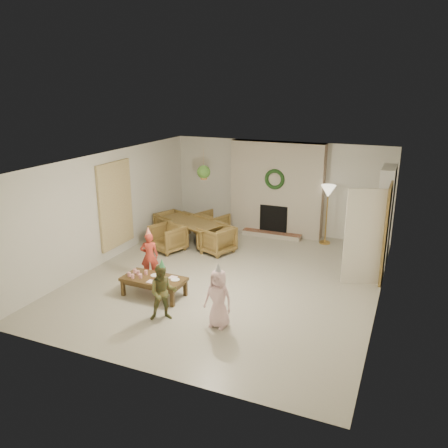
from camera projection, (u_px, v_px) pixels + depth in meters
The scene contains 56 objects.
floor at pixel (230, 278), 9.58m from camera, with size 7.00×7.00×0.00m, color #B7B29E.
ceiling at pixel (230, 161), 8.83m from camera, with size 7.00×7.00×0.00m, color white.
wall_back at pixel (279, 187), 12.28m from camera, with size 7.00×7.00×0.00m, color silver.
wall_front at pixel (132, 291), 6.13m from camera, with size 7.00×7.00×0.00m, color silver.
wall_left at pixel (109, 207), 10.33m from camera, with size 7.00×7.00×0.00m, color silver.
wall_right at pixel (384, 241), 8.08m from camera, with size 7.00×7.00×0.00m, color silver.
fireplace_mass at pixel (277, 189), 12.10m from camera, with size 2.50×0.40×2.50m, color #4C2514.
fireplace_hearth at pixel (271, 234), 12.15m from camera, with size 1.60×0.30×0.12m, color #612D1A.
fireplace_firebox at pixel (274, 219), 12.18m from camera, with size 0.75×0.12×0.75m, color black.
fireplace_wreath at pixel (275, 179), 11.81m from camera, with size 0.54×0.54×0.10m, color #163614.
floor_lamp_base at pixel (325, 242), 11.67m from camera, with size 0.29×0.29×0.03m, color gold.
floor_lamp_post at pixel (326, 217), 11.46m from camera, with size 0.03×0.03×1.38m, color gold.
floor_lamp_shade at pixel (328, 191), 11.27m from camera, with size 0.37×0.37×0.31m, color beige.
bookshelf_carcass at pixel (384, 215), 10.20m from camera, with size 0.30×1.00×2.20m, color white.
bookshelf_shelf_a at pixel (381, 242), 10.40m from camera, with size 0.30×0.92×0.03m, color white.
bookshelf_shelf_b at pixel (382, 226), 10.28m from camera, with size 0.30×0.92×0.03m, color white.
bookshelf_shelf_c at pixel (384, 209), 10.16m from camera, with size 0.30×0.92×0.03m, color white.
bookshelf_shelf_d at pixel (386, 191), 10.05m from camera, with size 0.30×0.92×0.03m, color white.
books_row_lower at pixel (380, 238), 10.24m from camera, with size 0.20×0.40×0.24m, color #AB411F.
books_row_mid at pixel (382, 219), 10.29m from camera, with size 0.20×0.44×0.24m, color #284D95.
books_row_upper at pixel (384, 204), 10.05m from camera, with size 0.20×0.36×0.22m, color #A78B23.
door_frame at pixel (386, 233), 9.22m from camera, with size 0.05×0.86×2.04m, color brown.
door_leaf at pixel (364, 237), 9.03m from camera, with size 0.05×0.80×2.00m, color beige.
curtain_panel at pixel (116, 205), 10.49m from camera, with size 0.06×1.20×2.00m, color beige.
dining_table at pixel (191, 232), 11.57m from camera, with size 1.72×0.96×0.60m, color brown.
dining_chair_near at pixel (168, 238), 11.05m from camera, with size 0.71×0.73×0.67m, color brown.
dining_chair_far at pixel (212, 225), 12.08m from camera, with size 0.71×0.73×0.67m, color brown.
dining_chair_left at pixel (172, 225), 12.07m from camera, with size 0.71×0.73×0.67m, color brown.
dining_chair_right at pixel (217, 239), 10.93m from camera, with size 0.71×0.73×0.67m, color brown.
hanging_plant_cord at pixel (204, 162), 10.74m from camera, with size 0.01×0.01×0.70m, color tan.
hanging_plant_pot at pixel (204, 177), 10.85m from camera, with size 0.16×0.16×0.12m, color #966030.
hanging_plant_foliage at pixel (204, 172), 10.81m from camera, with size 0.32×0.32×0.32m, color #2E541C.
coffee_table_top at pixel (154, 279), 8.68m from camera, with size 1.22×0.61×0.06m, color #4D3719.
coffee_table_apron at pixel (154, 282), 8.70m from camera, with size 1.12×0.51×0.07m, color #4D3719.
coffee_leg_fl at pixel (123, 288), 8.74m from camera, with size 0.07×0.07×0.32m, color #4D3719.
coffee_leg_fr at pixel (172, 299), 8.30m from camera, with size 0.07×0.07×0.32m, color #4D3719.
coffee_leg_bl at pixel (138, 278), 9.17m from camera, with size 0.07×0.07×0.32m, color #4D3719.
coffee_leg_br at pixel (185, 288), 8.73m from camera, with size 0.07×0.07×0.32m, color #4D3719.
cup_a at pixel (129, 274), 8.72m from camera, with size 0.07×0.07×0.08m, color white.
cup_b at pixel (135, 271), 8.89m from camera, with size 0.07×0.07×0.08m, color white.
cup_c at pixel (133, 276), 8.64m from camera, with size 0.07×0.07×0.08m, color white.
cup_d at pixel (138, 273), 8.80m from camera, with size 0.07×0.07×0.08m, color white.
cup_e at pixel (140, 276), 8.65m from camera, with size 0.07×0.07×0.08m, color white.
cup_f at pixel (146, 272), 8.81m from camera, with size 0.07×0.07×0.08m, color white.
plate_a at pixel (155, 275), 8.79m from camera, with size 0.17×0.17×0.01m, color white.
plate_b at pixel (162, 282), 8.50m from camera, with size 0.17×0.17×0.01m, color white.
plate_c at pixel (175, 280), 8.59m from camera, with size 0.17×0.17×0.01m, color white.
food_scoop at pixel (161, 280), 8.49m from camera, with size 0.07×0.07×0.07m, color tan.
napkin_left at pixel (151, 281), 8.51m from camera, with size 0.14×0.14×0.01m, color #FEBBCC.
napkin_right at pixel (173, 277), 8.69m from camera, with size 0.14×0.14×0.01m, color #FEBBCC.
child_red at pixel (149, 256), 9.41m from camera, with size 0.37×0.24×1.01m, color #B73727.
party_hat_red at pixel (148, 231), 9.25m from camera, with size 0.14×0.14×0.19m, color #F5B451.
child_plaid at pixel (163, 293), 7.77m from camera, with size 0.49×0.38×1.01m, color brown.
party_hat_plaid at pixel (162, 263), 7.61m from camera, with size 0.12×0.12×0.16m, color #49AA60.
child_pink at pixel (218, 298), 7.54m from camera, with size 0.50×0.32×1.02m, color #FBC8CA.
party_hat_pink at pixel (218, 268), 7.38m from camera, with size 0.13×0.13×0.18m, color #B4B4BB.
Camera 1 is at (3.35, -8.14, 3.94)m, focal length 36.20 mm.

